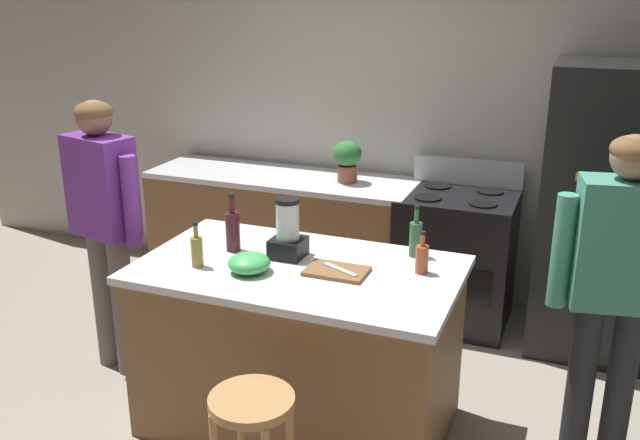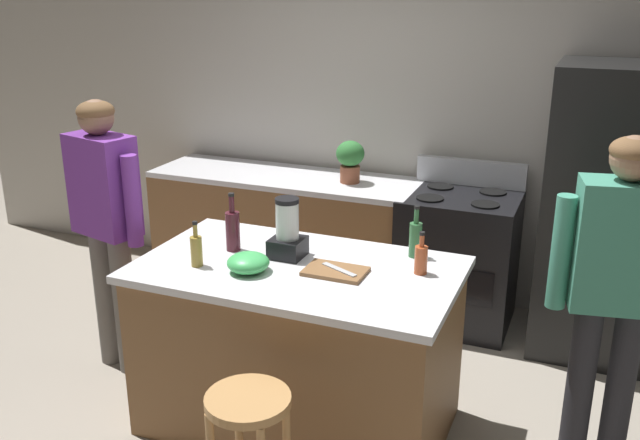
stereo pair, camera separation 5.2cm
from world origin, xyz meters
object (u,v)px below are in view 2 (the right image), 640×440
(mixing_bowl, at_px, (248,263))
(bottle_olive_oil, at_px, (415,238))
(bottle_vinegar, at_px, (196,250))
(chef_knife, at_px, (339,269))
(refrigerator, at_px, (620,215))
(stove_range, at_px, (458,258))
(person_by_sink_right, at_px, (616,279))
(bottle_wine, at_px, (233,229))
(potted_plant, at_px, (350,159))
(bottle_cooking_sauce, at_px, (421,258))
(kitchen_island, at_px, (298,347))
(cutting_board, at_px, (335,271))
(blender_appliance, at_px, (287,232))
(person_by_island_left, at_px, (106,212))
(bar_stool, at_px, (249,427))

(mixing_bowl, bearing_deg, bottle_olive_oil, 35.69)
(bottle_vinegar, bearing_deg, chef_knife, 14.11)
(refrigerator, bearing_deg, stove_range, 178.56)
(person_by_sink_right, distance_m, bottle_olive_oil, 0.97)
(bottle_wine, height_order, bottle_vinegar, bottle_wine)
(potted_plant, relative_size, chef_knife, 1.36)
(bottle_cooking_sauce, xyz_separation_m, bottle_wine, (-1.00, -0.07, 0.04))
(mixing_bowl, bearing_deg, person_by_sink_right, 12.80)
(bottle_cooking_sauce, height_order, mixing_bowl, bottle_cooking_sauce)
(kitchen_island, relative_size, refrigerator, 0.88)
(bottle_cooking_sauce, distance_m, bottle_vinegar, 1.12)
(bottle_olive_oil, bearing_deg, chef_knife, -127.82)
(bottle_wine, bearing_deg, potted_plant, 85.28)
(mixing_bowl, height_order, cutting_board, mixing_bowl)
(potted_plant, distance_m, blender_appliance, 1.46)
(bottle_olive_oil, relative_size, bottle_vinegar, 1.17)
(person_by_island_left, distance_m, chef_knife, 1.52)
(refrigerator, height_order, bottle_olive_oil, refrigerator)
(bottle_wine, bearing_deg, bar_stool, -58.30)
(bottle_cooking_sauce, bearing_deg, chef_knife, -156.64)
(refrigerator, distance_m, mixing_bowl, 2.37)
(refrigerator, bearing_deg, mixing_bowl, -135.69)
(person_by_sink_right, bearing_deg, cutting_board, -169.47)
(chef_knife, bearing_deg, mixing_bowl, -135.64)
(bottle_vinegar, bearing_deg, bar_stool, -45.26)
(bottle_vinegar, height_order, cutting_board, bottle_vinegar)
(kitchen_island, height_order, bottle_vinegar, bottle_vinegar)
(potted_plant, relative_size, bottle_wine, 0.95)
(refrigerator, distance_m, person_by_island_left, 3.10)
(potted_plant, bearing_deg, kitchen_island, -79.60)
(potted_plant, xyz_separation_m, bottle_wine, (-0.12, -1.48, -0.06))
(potted_plant, distance_m, bottle_olive_oil, 1.44)
(bar_stool, height_order, potted_plant, potted_plant)
(bar_stool, relative_size, bottle_vinegar, 2.82)
(refrigerator, xyz_separation_m, cutting_board, (-1.29, -1.51, 0.02))
(stove_range, height_order, bottle_olive_oil, bottle_olive_oil)
(stove_range, distance_m, bottle_olive_oil, 1.30)
(stove_range, distance_m, mixing_bowl, 1.89)
(refrigerator, xyz_separation_m, bottle_vinegar, (-1.97, -1.69, 0.09))
(bottle_wine, bearing_deg, kitchen_island, -10.37)
(potted_plant, height_order, bottle_cooking_sauce, potted_plant)
(kitchen_island, height_order, bottle_wine, bottle_wine)
(mixing_bowl, bearing_deg, stove_range, 66.90)
(person_by_sink_right, bearing_deg, bottle_vinegar, -168.07)
(potted_plant, bearing_deg, refrigerator, -1.61)
(bar_stool, bearing_deg, person_by_island_left, 146.84)
(kitchen_island, distance_m, bottle_wine, 0.71)
(refrigerator, distance_m, bottle_wine, 2.38)
(stove_range, distance_m, blender_appliance, 1.66)
(blender_appliance, xyz_separation_m, bottle_olive_oil, (0.61, 0.25, -0.03))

